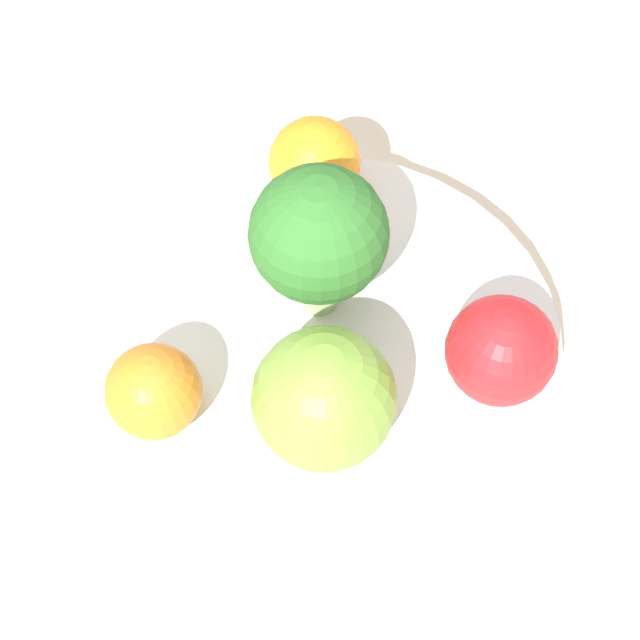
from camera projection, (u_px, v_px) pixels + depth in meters
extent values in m
plane|color=gray|center=(320.00, 391.00, 0.53)|extent=(6.00, 6.00, 0.00)
cube|color=beige|center=(320.00, 380.00, 0.52)|extent=(1.20, 1.20, 0.02)
cylinder|color=white|center=(320.00, 351.00, 0.50)|extent=(0.22, 0.22, 0.03)
cylinder|color=#99C17A|center=(320.00, 283.00, 0.48)|extent=(0.02, 0.02, 0.03)
sphere|color=#2D6B28|center=(320.00, 234.00, 0.46)|extent=(0.06, 0.06, 0.06)
sphere|color=olive|center=(321.00, 399.00, 0.43)|extent=(0.06, 0.06, 0.06)
sphere|color=red|center=(501.00, 350.00, 0.45)|extent=(0.05, 0.05, 0.05)
sphere|color=orange|center=(154.00, 391.00, 0.44)|extent=(0.04, 0.04, 0.04)
sphere|color=orange|center=(305.00, 163.00, 0.51)|extent=(0.04, 0.04, 0.04)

